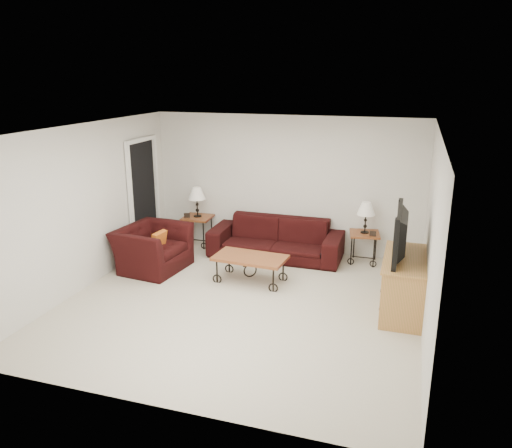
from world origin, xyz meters
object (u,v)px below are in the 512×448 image
Objects in this scene: television at (407,234)px; armchair at (152,248)px; lamp_right at (366,218)px; coffee_table at (250,269)px; tv_stand at (404,285)px; sofa at (276,238)px; backpack at (320,253)px; side_table_right at (364,248)px; side_table_left at (198,231)px; lamp_left at (197,202)px.

armchair is at bearing -95.28° from television.
coffee_table is (-1.63, -1.41, -0.61)m from lamp_right.
lamp_right reaches higher than tv_stand.
tv_stand reaches higher than armchair.
sofa is 2.09× the size of armchair.
backpack is (0.94, 0.98, 0.04)m from coffee_table.
side_table_right reaches higher than backpack.
sofa is at bearing -6.39° from side_table_left.
coffee_table is (-0.09, -1.23, -0.13)m from sofa.
lamp_left reaches higher than lamp_right.
lamp_left reaches higher than tv_stand.
lamp_left reaches higher than side_table_right.
side_table_right is at bearing 21.33° from backpack.
lamp_right is at bearing -158.19° from television.
lamp_right reaches higher than armchair.
television reaches higher than coffee_table.
armchair is at bearing 179.16° from coffee_table.
lamp_right is 0.46× the size of television.
lamp_left is at bearing 180.00° from side_table_right.
coffee_table is at bearing -139.30° from lamp_right.
side_table_right is at bearing -61.25° from armchair.
armchair is 4.12m from tv_stand.
armchair reaches higher than side_table_right.
side_table_left is 1.00× the size of lamp_left.
lamp_right is 1.00m from backpack.
backpack is (-0.70, -0.42, -0.57)m from lamp_right.
tv_stand is at bearing 90.00° from television.
sofa is at bearing 86.01° from coffee_table.
armchair reaches higher than backpack.
side_table_left is 1.15× the size of backpack.
armchair is at bearing -157.81° from lamp_right.
television is at bearing -24.48° from side_table_left.
sofa is 0.89m from backpack.
side_table_right is 3.21m from lamp_left.
lamp_right is 1.95m from tv_stand.
tv_stand is at bearing -67.63° from side_table_right.
sofa is 1.62m from side_table_left.
television is (-0.02, 0.00, 0.74)m from tv_stand.
armchair is (-1.75, 0.03, 0.16)m from coffee_table.
backpack is at bearing -148.84° from lamp_right.
side_table_right is 1.10× the size of backpack.
coffee_table is (1.52, -1.41, -0.07)m from side_table_left.
side_table_right is 2.08m from television.
side_table_right is 0.41× the size of tv_stand.
coffee_table is at bearing -143.42° from backpack.
side_table_left is at bearing 180.00° from lamp_right.
lamp_left is 2.57m from backpack.
lamp_left is at bearing -2.76° from armchair.
lamp_left reaches higher than coffee_table.
lamp_right is 1.92m from television.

